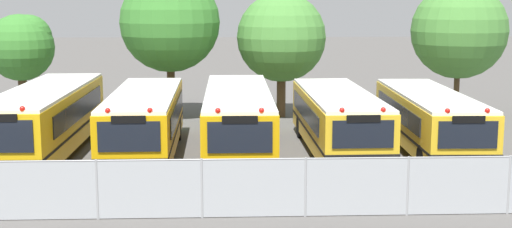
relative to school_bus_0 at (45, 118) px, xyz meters
The scene contains 12 objects.
ground_plane 7.72m from the school_bus_0, ahead, with size 160.00×160.00×0.00m, color #514F4C.
school_bus_0 is the anchor object (origin of this frame).
school_bus_1 3.91m from the school_bus_0, ahead, with size 2.59×9.81×2.64m.
school_bus_2 7.48m from the school_bus_0, ahead, with size 2.62×10.87×2.68m.
school_bus_3 11.44m from the school_bus_0, ahead, with size 2.70×9.80×2.54m.
school_bus_4 15.07m from the school_bus_0, ahead, with size 2.67×9.89×2.51m.
tree_0 10.25m from the school_bus_0, 109.93° to the left, with size 3.43×3.43×5.25m.
tree_1 9.89m from the school_bus_0, 63.23° to the left, with size 5.01×5.01×7.37m.
tree_2 13.23m from the school_bus_0, 40.84° to the left, with size 4.53×4.53×6.35m.
tree_3 20.69m from the school_bus_0, 22.68° to the left, with size 4.83×4.83×6.82m.
chainlink_fence 11.34m from the school_bus_0, 46.55° to the right, with size 20.37×0.07×1.71m.
traffic_cone 12.17m from the school_bus_0, 36.41° to the right, with size 0.53×0.53×0.69m, color #EA5914.
Camera 1 is at (-0.54, -27.05, 6.15)m, focal length 49.39 mm.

